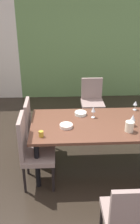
{
  "coord_description": "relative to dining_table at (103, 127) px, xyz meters",
  "views": [
    {
      "loc": [
        0.15,
        -2.95,
        2.46
      ],
      "look_at": [
        0.32,
        0.37,
        0.85
      ],
      "focal_mm": 40.0,
      "sensor_mm": 36.0,
      "label": 1
    }
  ],
  "objects": [
    {
      "name": "pitcher_near_shelf",
      "position": [
        0.31,
        -0.24,
        0.15
      ],
      "size": [
        0.13,
        0.12,
        0.14
      ],
      "color": "#EFE8CA",
      "rests_on": "dining_table"
    },
    {
      "name": "wine_glass_rear",
      "position": [
        0.39,
        -0.1,
        0.2
      ],
      "size": [
        0.07,
        0.07,
        0.17
      ],
      "color": "silver",
      "rests_on": "dining_table"
    },
    {
      "name": "dining_table",
      "position": [
        0.0,
        0.0,
        0.0
      ],
      "size": [
        2.09,
        1.01,
        0.76
      ],
      "color": "brown",
      "rests_on": "ground_plane"
    },
    {
      "name": "cup_west",
      "position": [
        -0.88,
        -0.33,
        0.11
      ],
      "size": [
        0.06,
        0.06,
        0.08
      ],
      "primitive_type": "cylinder",
      "color": "gold",
      "rests_on": "dining_table"
    },
    {
      "name": "wine_glass_east",
      "position": [
        -0.13,
        0.19,
        0.2
      ],
      "size": [
        0.06,
        0.06,
        0.17
      ],
      "color": "silver",
      "rests_on": "dining_table"
    },
    {
      "name": "chair_head_near",
      "position": [
        -0.0,
        -1.44,
        -0.15
      ],
      "size": [
        0.44,
        0.44,
        0.95
      ],
      "color": "gray",
      "rests_on": "ground_plane"
    },
    {
      "name": "chair_head_far",
      "position": [
        0.03,
        1.44,
        -0.16
      ],
      "size": [
        0.44,
        0.45,
        0.92
      ],
      "rotation": [
        0.0,
        0.0,
        3.14
      ],
      "color": "gray",
      "rests_on": "ground_plane"
    },
    {
      "name": "ground_plane",
      "position": [
        -0.79,
        -0.18,
        -0.69
      ],
      "size": [
        5.75,
        6.3,
        0.02
      ],
      "primitive_type": "cube",
      "color": "black"
    },
    {
      "name": "serving_bowl_corner",
      "position": [
        -0.31,
        0.28,
        0.1
      ],
      "size": [
        0.18,
        0.18,
        0.05
      ],
      "primitive_type": "cylinder",
      "color": "white",
      "rests_on": "dining_table"
    },
    {
      "name": "serving_bowl_near_window",
      "position": [
        -0.54,
        -0.1,
        0.1
      ],
      "size": [
        0.18,
        0.18,
        0.05
      ],
      "primitive_type": "cylinder",
      "color": "white",
      "rests_on": "dining_table"
    },
    {
      "name": "wine_glass_north",
      "position": [
        0.57,
        0.42,
        0.19
      ],
      "size": [
        0.06,
        0.06,
        0.15
      ],
      "color": "silver",
      "rests_on": "dining_table"
    },
    {
      "name": "garden_window_panel",
      "position": [
        0.26,
        2.92,
        0.65
      ],
      "size": [
        3.65,
        0.1,
        2.66
      ],
      "primitive_type": "cube",
      "color": "#668D50",
      "rests_on": "ground_plane"
    },
    {
      "name": "chair_left_near",
      "position": [
        -1.01,
        -0.33,
        -0.12
      ],
      "size": [
        0.45,
        0.44,
        1.05
      ],
      "rotation": [
        0.0,
        0.0,
        -1.57
      ],
      "color": "gray",
      "rests_on": "ground_plane"
    },
    {
      "name": "chair_left_far",
      "position": [
        -1.01,
        0.33,
        -0.15
      ],
      "size": [
        0.45,
        0.44,
        0.97
      ],
      "rotation": [
        0.0,
        0.0,
        -1.57
      ],
      "color": "gray",
      "rests_on": "ground_plane"
    }
  ]
}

